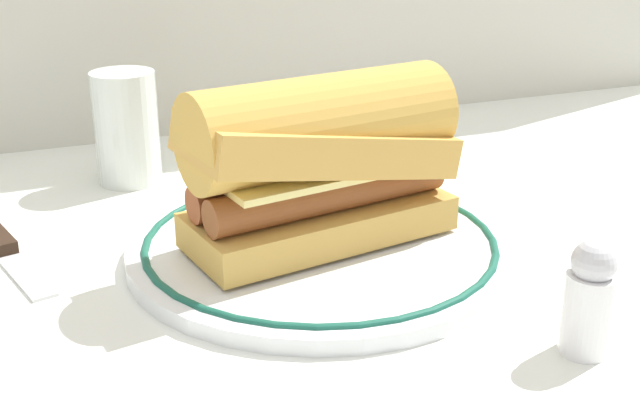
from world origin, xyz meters
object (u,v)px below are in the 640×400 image
plate (320,245)px  salt_shaker (589,299)px  drinking_glass (127,135)px  butter_knife (9,253)px  sausage_sandwich (320,157)px

plate → salt_shaker: bearing=-62.5°
plate → drinking_glass: drinking_glass is taller
plate → butter_knife: bearing=160.1°
sausage_sandwich → plate: bearing=170.3°
sausage_sandwich → butter_knife: size_ratio=1.55×
sausage_sandwich → butter_knife: sausage_sandwich is taller
drinking_glass → salt_shaker: size_ratio=1.43×
drinking_glass → salt_shaker: (0.20, -0.41, -0.01)m
butter_knife → drinking_glass: bearing=50.7°
plate → sausage_sandwich: size_ratio=1.37×
salt_shaker → plate: bearing=117.5°
plate → salt_shaker: salt_shaker is taller
plate → butter_knife: 0.24m
drinking_glass → sausage_sandwich: bearing=-64.2°
plate → butter_knife: (-0.22, 0.08, -0.00)m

